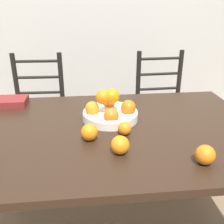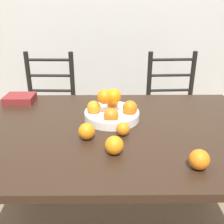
# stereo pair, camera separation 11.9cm
# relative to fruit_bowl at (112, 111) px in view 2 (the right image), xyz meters

# --- Properties ---
(wall_back) EXTENTS (8.00, 0.06, 2.60)m
(wall_back) POSITION_rel_fruit_bowl_xyz_m (0.02, 1.48, 0.52)
(wall_back) COLOR beige
(wall_back) RESTS_ON ground_plane
(dining_table) EXTENTS (1.54, 1.04, 0.74)m
(dining_table) POSITION_rel_fruit_bowl_xyz_m (0.02, -0.11, -0.14)
(dining_table) COLOR black
(dining_table) RESTS_ON ground_plane
(fruit_bowl) EXTENTS (0.31, 0.31, 0.18)m
(fruit_bowl) POSITION_rel_fruit_bowl_xyz_m (0.00, 0.00, 0.00)
(fruit_bowl) COLOR white
(fruit_bowl) RESTS_ON dining_table
(orange_loose_0) EXTENTS (0.08, 0.08, 0.08)m
(orange_loose_0) POSITION_rel_fruit_bowl_xyz_m (-0.12, -0.22, -0.01)
(orange_loose_0) COLOR orange
(orange_loose_0) RESTS_ON dining_table
(orange_loose_1) EXTENTS (0.08, 0.08, 0.08)m
(orange_loose_1) POSITION_rel_fruit_bowl_xyz_m (0.34, -0.47, -0.01)
(orange_loose_1) COLOR orange
(orange_loose_1) RESTS_ON dining_table
(orange_loose_2) EXTENTS (0.08, 0.08, 0.08)m
(orange_loose_2) POSITION_rel_fruit_bowl_xyz_m (0.01, -0.36, -0.01)
(orange_loose_2) COLOR orange
(orange_loose_2) RESTS_ON dining_table
(orange_loose_3) EXTENTS (0.07, 0.07, 0.07)m
(orange_loose_3) POSITION_rel_fruit_bowl_xyz_m (0.05, -0.19, -0.02)
(orange_loose_3) COLOR orange
(orange_loose_3) RESTS_ON dining_table
(chair_left) EXTENTS (0.43, 0.41, 0.96)m
(chair_left) POSITION_rel_fruit_bowl_xyz_m (-0.53, 0.74, -0.31)
(chair_left) COLOR black
(chair_left) RESTS_ON ground_plane
(chair_right) EXTENTS (0.44, 0.42, 0.96)m
(chair_right) POSITION_rel_fruit_bowl_xyz_m (0.53, 0.74, -0.31)
(chair_right) COLOR black
(chair_right) RESTS_ON ground_plane
(book_stack) EXTENTS (0.18, 0.15, 0.05)m
(book_stack) POSITION_rel_fruit_bowl_xyz_m (-0.60, 0.28, -0.03)
(book_stack) COLOR maroon
(book_stack) RESTS_ON dining_table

